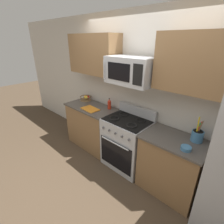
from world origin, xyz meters
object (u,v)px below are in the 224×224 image
(microwave, at_px, (131,71))
(bottle_hot_sauce, at_px, (109,104))
(cutting_board, at_px, (90,109))
(range_oven, at_px, (127,142))
(fruit_basket, at_px, (86,98))
(utensil_crock, at_px, (197,135))
(prep_bowl, at_px, (186,148))

(microwave, relative_size, bottle_hot_sauce, 3.43)
(bottle_hot_sauce, bearing_deg, cutting_board, -132.81)
(microwave, bearing_deg, bottle_hot_sauce, 166.85)
(range_oven, relative_size, fruit_basket, 4.28)
(utensil_crock, height_order, bottle_hot_sauce, utensil_crock)
(microwave, xyz_separation_m, utensil_crock, (1.05, 0.13, -0.74))
(utensil_crock, bearing_deg, prep_bowl, -94.53)
(fruit_basket, xyz_separation_m, bottle_hot_sauce, (0.73, -0.00, 0.05))
(cutting_board, xyz_separation_m, prep_bowl, (1.86, -0.03, 0.02))
(range_oven, xyz_separation_m, bottle_hot_sauce, (-0.58, 0.16, 0.54))
(cutting_board, relative_size, prep_bowl, 2.69)
(fruit_basket, relative_size, prep_bowl, 1.97)
(range_oven, relative_size, utensil_crock, 3.16)
(cutting_board, distance_m, prep_bowl, 1.86)
(cutting_board, bearing_deg, utensil_crock, 7.99)
(utensil_crock, bearing_deg, range_oven, -171.82)
(cutting_board, bearing_deg, bottle_hot_sauce, 47.19)
(fruit_basket, bearing_deg, range_oven, -7.05)
(utensil_crock, height_order, prep_bowl, utensil_crock)
(fruit_basket, relative_size, bottle_hot_sauce, 1.17)
(microwave, xyz_separation_m, bottle_hot_sauce, (-0.58, 0.13, -0.72))
(range_oven, distance_m, fruit_basket, 1.40)
(microwave, relative_size, cutting_board, 2.14)
(cutting_board, bearing_deg, fruit_basket, 149.99)
(microwave, height_order, fruit_basket, microwave)
(prep_bowl, bearing_deg, bottle_hot_sauce, 169.16)
(range_oven, height_order, prep_bowl, range_oven)
(utensil_crock, distance_m, bottle_hot_sauce, 1.63)
(utensil_crock, bearing_deg, bottle_hot_sauce, 179.69)
(range_oven, xyz_separation_m, prep_bowl, (1.03, -0.15, 0.46))
(microwave, relative_size, utensil_crock, 2.16)
(microwave, distance_m, prep_bowl, 1.31)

